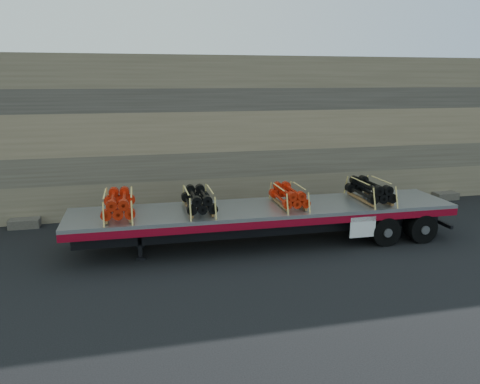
{
  "coord_description": "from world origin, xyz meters",
  "views": [
    {
      "loc": [
        -3.67,
        -15.39,
        5.96
      ],
      "look_at": [
        0.48,
        1.76,
        1.72
      ],
      "focal_mm": 35.0,
      "sensor_mm": 36.0,
      "label": 1
    }
  ],
  "objects": [
    {
      "name": "bundle_midfront",
      "position": [
        -1.33,
        0.56,
        1.78
      ],
      "size": [
        1.07,
        2.08,
        0.73
      ],
      "primitive_type": null,
      "rotation": [
        0.0,
        0.0,
        -0.02
      ],
      "color": "black",
      "rests_on": "trailer"
    },
    {
      "name": "bundle_front",
      "position": [
        -4.08,
        0.61,
        1.8
      ],
      "size": [
        1.12,
        2.17,
        0.76
      ],
      "primitive_type": null,
      "rotation": [
        0.0,
        0.0,
        -0.02
      ],
      "color": "red",
      "rests_on": "trailer"
    },
    {
      "name": "trailer",
      "position": [
        1.13,
        0.52,
        0.71
      ],
      "size": [
        14.2,
        2.97,
        1.42
      ],
      "primitive_type": null,
      "rotation": [
        0.0,
        0.0,
        -0.02
      ],
      "color": "#ABAEB2",
      "rests_on": "ground"
    },
    {
      "name": "bundle_rear",
      "position": [
        5.31,
        0.45,
        1.8
      ],
      "size": [
        1.12,
        2.18,
        0.77
      ],
      "primitive_type": null,
      "rotation": [
        0.0,
        0.0,
        -0.02
      ],
      "color": "black",
      "rests_on": "trailer"
    },
    {
      "name": "ground",
      "position": [
        0.0,
        0.0,
        0.0
      ],
      "size": [
        120.0,
        120.0,
        0.0
      ],
      "primitive_type": "plane",
      "color": "black",
      "rests_on": "ground"
    },
    {
      "name": "rock_wall",
      "position": [
        0.0,
        6.5,
        3.5
      ],
      "size": [
        44.0,
        3.0,
        7.0
      ],
      "primitive_type": "cube",
      "color": "#7A6B54",
      "rests_on": "ground"
    },
    {
      "name": "bundle_midrear",
      "position": [
        2.03,
        0.5,
        1.76
      ],
      "size": [
        1.01,
        1.97,
        0.69
      ],
      "primitive_type": null,
      "rotation": [
        0.0,
        0.0,
        -0.02
      ],
      "color": "red",
      "rests_on": "trailer"
    }
  ]
}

